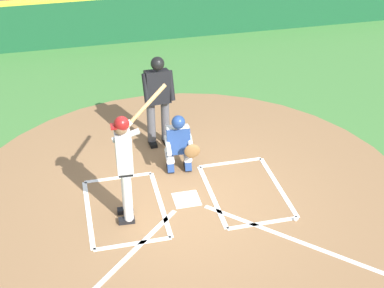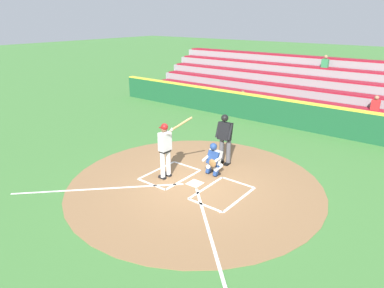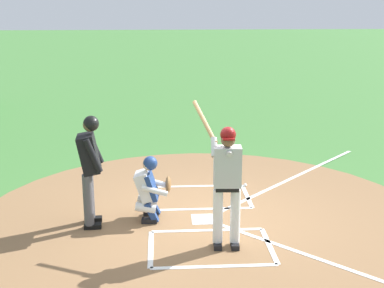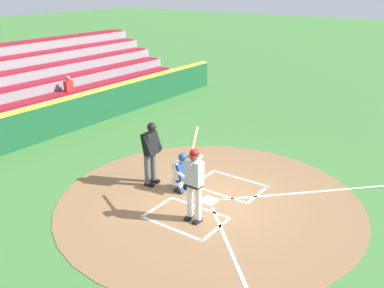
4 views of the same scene
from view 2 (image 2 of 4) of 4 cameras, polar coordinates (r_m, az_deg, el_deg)
ground_plane at (r=11.01m, az=0.48°, el=-6.61°), size 120.00×120.00×0.00m
dirt_circle at (r=11.00m, az=0.48°, el=-6.58°), size 8.00×8.00×0.01m
home_plate_and_chalk at (r=10.40m, az=-2.49°, el=-8.28°), size 7.93×4.91×0.01m
batter at (r=10.99m, az=-4.42°, el=-0.43°), size 0.95×0.68×2.13m
catcher at (r=11.39m, az=3.63°, el=-2.40°), size 0.59×0.64×1.13m
plate_umpire at (r=12.06m, az=5.49°, el=1.36°), size 0.60×0.44×1.86m
baseball at (r=9.52m, az=4.67°, el=-11.14°), size 0.07×0.07×0.07m
backstop_wall at (r=16.97m, az=16.11°, el=4.83°), size 22.00×0.36×1.31m
bleacher_stand at (r=20.42m, az=20.38°, el=7.94°), size 20.00×5.10×3.00m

